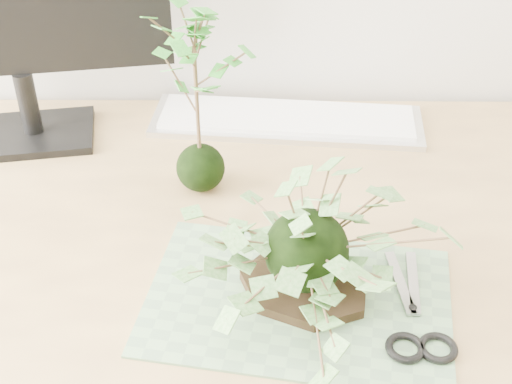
% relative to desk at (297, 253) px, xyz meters
% --- Properties ---
extents(desk, '(1.60, 0.70, 0.74)m').
position_rel_desk_xyz_m(desk, '(0.00, 0.00, 0.00)').
color(desk, tan).
rests_on(desk, ground_plane).
extents(cutting_mat, '(0.44, 0.33, 0.00)m').
position_rel_desk_xyz_m(cutting_mat, '(-0.01, -0.20, 0.09)').
color(cutting_mat, '#618861').
rests_on(cutting_mat, desk).
extents(stone_dish, '(0.24, 0.24, 0.01)m').
position_rel_desk_xyz_m(stone_dish, '(-0.00, -0.18, 0.10)').
color(stone_dish, black).
rests_on(stone_dish, cutting_mat).
extents(ivy_kokedama, '(0.40, 0.40, 0.22)m').
position_rel_desk_xyz_m(ivy_kokedama, '(-0.00, -0.18, 0.21)').
color(ivy_kokedama, black).
rests_on(ivy_kokedama, stone_dish).
extents(maple_kokedama, '(0.20, 0.20, 0.32)m').
position_rel_desk_xyz_m(maple_kokedama, '(-0.16, 0.06, 0.32)').
color(maple_kokedama, black).
rests_on(maple_kokedama, desk).
extents(keyboard, '(0.51, 0.19, 0.02)m').
position_rel_desk_xyz_m(keyboard, '(-0.01, 0.26, 0.10)').
color(keyboard, silver).
rests_on(keyboard, desk).
extents(scissors, '(0.09, 0.20, 0.01)m').
position_rel_desk_xyz_m(scissors, '(0.14, -0.26, 0.10)').
color(scissors, gray).
rests_on(scissors, cutting_mat).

